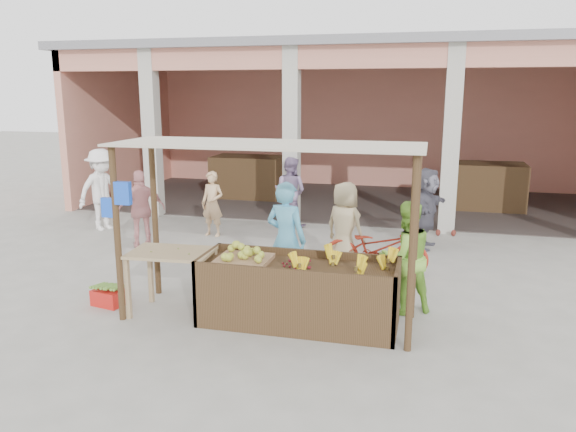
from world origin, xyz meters
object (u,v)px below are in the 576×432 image
(side_table, at_px, (172,261))
(red_crate, at_px, (109,297))
(vendor_green, at_px, (406,254))
(vendor_blue, at_px, (286,236))
(motorcycle, at_px, (376,247))
(fruit_stall, at_px, (298,295))

(side_table, height_order, red_crate, side_table)
(side_table, distance_m, vendor_green, 3.23)
(side_table, relative_size, vendor_blue, 0.62)
(vendor_blue, height_order, motorcycle, vendor_blue)
(fruit_stall, distance_m, vendor_green, 1.61)
(motorcycle, bearing_deg, vendor_green, -162.17)
(vendor_green, bearing_deg, side_table, -13.02)
(motorcycle, bearing_deg, red_crate, 120.93)
(motorcycle, bearing_deg, fruit_stall, 159.17)
(fruit_stall, bearing_deg, red_crate, -179.46)
(vendor_green, height_order, motorcycle, vendor_green)
(side_table, xyz_separation_m, motorcycle, (2.55, 2.39, -0.28))
(fruit_stall, bearing_deg, motorcycle, 71.26)
(side_table, distance_m, red_crate, 1.23)
(vendor_blue, bearing_deg, red_crate, 37.34)
(fruit_stall, xyz_separation_m, red_crate, (-2.81, -0.03, -0.28))
(red_crate, distance_m, motorcycle, 4.30)
(fruit_stall, relative_size, motorcycle, 1.42)
(fruit_stall, bearing_deg, side_table, -177.37)
(vendor_blue, xyz_separation_m, motorcycle, (1.21, 1.33, -0.46))
(motorcycle, bearing_deg, side_table, 131.04)
(red_crate, bearing_deg, side_table, 8.77)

